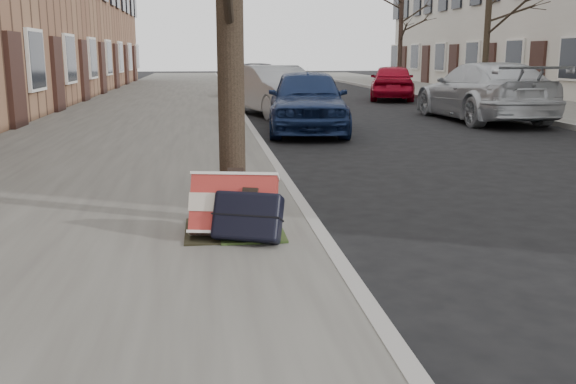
{
  "coord_description": "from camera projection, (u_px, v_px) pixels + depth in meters",
  "views": [
    {
      "loc": [
        -2.23,
        -4.26,
        1.64
      ],
      "look_at": [
        -1.57,
        0.8,
        0.54
      ],
      "focal_mm": 40.0,
      "sensor_mm": 36.0,
      "label": 1
    }
  ],
  "objects": [
    {
      "name": "tree_far_c",
      "position": [
        401.0,
        34.0,
        30.73
      ],
      "size": [
        0.21,
        0.21,
        4.89
      ],
      "primitive_type": "cylinder",
      "color": "black",
      "rests_on": "far_sidewalk"
    },
    {
      "name": "suitcase_red",
      "position": [
        234.0,
        205.0,
        5.38
      ],
      "size": [
        0.78,
        0.53,
        0.55
      ],
      "primitive_type": "cube",
      "rotation": [
        -0.42,
        0.0,
        -0.2
      ],
      "color": "maroon",
      "rests_on": "near_sidewalk"
    },
    {
      "name": "car_far_back",
      "position": [
        392.0,
        82.0,
        23.24
      ],
      "size": [
        2.47,
        4.09,
        1.3
      ],
      "primitive_type": "imported",
      "rotation": [
        0.0,
        0.0,
        2.88
      ],
      "color": "maroon",
      "rests_on": "ground"
    },
    {
      "name": "car_near_front",
      "position": [
        307.0,
        100.0,
        13.59
      ],
      "size": [
        2.05,
        4.15,
        1.36
      ],
      "primitive_type": "imported",
      "rotation": [
        0.0,
        0.0,
        -0.11
      ],
      "color": "#14244D",
      "rests_on": "ground"
    },
    {
      "name": "ground",
      "position": [
        512.0,
        280.0,
        4.75
      ],
      "size": [
        120.0,
        120.0,
        0.0
      ],
      "primitive_type": "plane",
      "color": "black",
      "rests_on": "ground"
    },
    {
      "name": "dirt_patch",
      "position": [
        234.0,
        230.0,
        5.64
      ],
      "size": [
        0.85,
        0.85,
        0.02
      ],
      "primitive_type": "cube",
      "color": "black",
      "rests_on": "near_sidewalk"
    },
    {
      "name": "car_far_front",
      "position": [
        483.0,
        92.0,
        15.91
      ],
      "size": [
        2.11,
        5.02,
        1.45
      ],
      "primitive_type": "imported",
      "rotation": [
        0.0,
        0.0,
        3.16
      ],
      "color": "#ACB0B4",
      "rests_on": "ground"
    },
    {
      "name": "tree_far_b",
      "position": [
        487.0,
        27.0,
        21.35
      ],
      "size": [
        0.21,
        0.21,
        4.78
      ],
      "primitive_type": "cylinder",
      "color": "black",
      "rests_on": "far_sidewalk"
    },
    {
      "name": "car_near_back",
      "position": [
        255.0,
        80.0,
        24.91
      ],
      "size": [
        3.23,
        5.03,
        1.29
      ],
      "primitive_type": "imported",
      "rotation": [
        0.0,
        0.0,
        -0.25
      ],
      "color": "#323237",
      "rests_on": "ground"
    },
    {
      "name": "far_sidewalk",
      "position": [
        524.0,
        105.0,
        20.26
      ],
      "size": [
        4.0,
        70.0,
        0.12
      ],
      "primitive_type": "cube",
      "color": "slate",
      "rests_on": "ground"
    },
    {
      "name": "car_near_mid",
      "position": [
        276.0,
        91.0,
        17.31
      ],
      "size": [
        2.42,
        4.3,
        1.34
      ],
      "primitive_type": "imported",
      "rotation": [
        0.0,
        0.0,
        0.26
      ],
      "color": "#929699",
      "rests_on": "ground"
    },
    {
      "name": "suitcase_navy",
      "position": [
        248.0,
        216.0,
        5.24
      ],
      "size": [
        0.64,
        0.51,
        0.44
      ],
      "primitive_type": "cube",
      "rotation": [
        -0.42,
        0.0,
        -0.37
      ],
      "color": "black",
      "rests_on": "near_sidewalk"
    },
    {
      "name": "near_sidewalk",
      "position": [
        154.0,
        109.0,
        18.82
      ],
      "size": [
        5.0,
        70.0,
        0.12
      ],
      "primitive_type": "cube",
      "color": "slate",
      "rests_on": "ground"
    }
  ]
}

